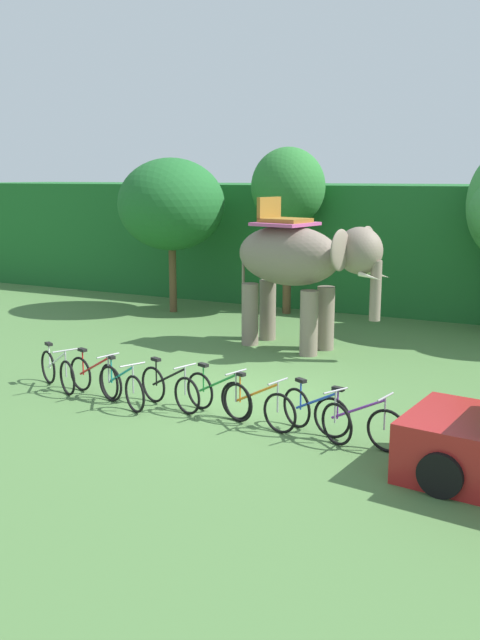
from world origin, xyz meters
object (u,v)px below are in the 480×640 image
Objects in this scene: bike_teal at (122,386)px; bike_black at (170,388)px; tree_center_left at (171,205)px; bike_red at (95,377)px; tree_right at (288,188)px; bike_white at (57,371)px; bike_green at (218,395)px; bike_orange at (257,405)px; bike_blue at (316,414)px; bike_purple at (359,422)px; elephant at (299,262)px.

bike_teal and bike_black have the same top height.
bike_red is (3.27, -8.24, -3.03)m from tree_center_left.
tree_right is at bearing 99.57° from bike_black.
bike_white is 0.94× the size of bike_green.
bike_green and bike_orange have the same top height.
bike_teal is 3.87m from bike_blue.
bike_blue is (7.97, -8.37, -3.03)m from tree_center_left.
bike_red is 1.06× the size of bike_teal.
tree_right is 3.15× the size of bike_green.
bike_teal is (4.10, -8.51, -3.03)m from tree_center_left.
bike_purple is at bearing -61.37° from tree_right.
elephant is 6.75m from bike_purple.
bike_white is at bearing 178.00° from bike_purple.
bike_black is at bearing 176.70° from bike_purple.
tree_right is 3.11× the size of bike_orange.
bike_teal is at bearing -85.82° from tree_right.
bike_green is 2.74m from bike_purple.
bike_black is at bearing -0.22° from bike_white.
bike_blue and bike_purple have the same top height.
bike_purple is (6.44, -0.23, 0.00)m from bike_white.
elephant is at bearing 59.67° from bike_white.
bike_black is at bearing 17.39° from bike_teal.
bike_red is 3.63m from bike_orange.
bike_orange is (0.88, -0.22, 0.00)m from bike_green.
elephant reaches higher than bike_red.
bike_purple is (5.35, -9.80, -3.54)m from tree_right.
bike_purple is (5.46, -0.20, 0.00)m from bike_red.
bike_black is (1.73, 0.01, 0.00)m from bike_red.
bike_white is (-1.09, -9.58, -3.54)m from tree_right.
bike_white is at bearing -179.29° from bike_green.
tree_center_left is at bearing 135.96° from bike_purple.
elephant is 2.52× the size of bike_purple.
bike_teal is (1.81, -0.29, 0.00)m from bike_white.
bike_white is 1.01× the size of bike_blue.
tree_center_left is at bearing 129.39° from bike_orange.
bike_blue is 0.77m from bike_purple.
bike_red is (0.98, -0.02, 0.00)m from bike_white.
tree_center_left is 10.09m from bike_black.
bike_blue is at bearing -65.47° from elephant.
bike_teal is at bearing -177.89° from bike_blue.
tree_center_left is at bearing -158.12° from tree_right.
tree_center_left reaches higher than elephant.
tree_center_left is 2.88× the size of bike_purple.
bike_green is (2.74, 0.07, 0.00)m from bike_red.
bike_white is at bearing -96.49° from tree_right.
bike_blue is at bearing 1.41° from bike_orange.
tree_center_left is 3.16× the size of bike_blue.
bike_teal and bike_green have the same top height.
tree_right is at bearing 115.26° from bike_blue.
elephant reaches higher than bike_white.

